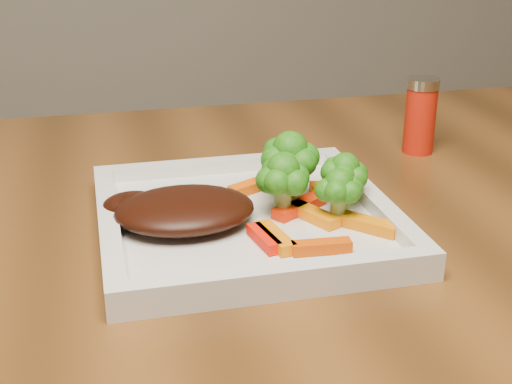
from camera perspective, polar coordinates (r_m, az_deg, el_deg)
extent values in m
cube|color=silver|center=(0.67, -0.83, -2.52)|extent=(0.27, 0.27, 0.01)
ellipsoid|color=black|center=(0.65, -5.73, -1.42)|extent=(0.13, 0.10, 0.03)
cube|color=#C94103|center=(0.60, 5.26, -4.38)|extent=(0.05, 0.02, 0.01)
cube|color=orange|center=(0.65, 8.75, -2.51)|extent=(0.05, 0.06, 0.01)
cube|color=#F81604|center=(0.62, 0.66, -3.74)|extent=(0.02, 0.05, 0.01)
cube|color=orange|center=(0.73, 6.48, 0.36)|extent=(0.06, 0.02, 0.01)
cube|color=#E25203|center=(0.73, -0.27, 0.50)|extent=(0.06, 0.04, 0.01)
cube|color=orange|center=(0.66, 4.61, -1.82)|extent=(0.04, 0.06, 0.01)
cube|color=red|center=(0.68, 3.45, -1.16)|extent=(0.06, 0.05, 0.01)
cylinder|color=#BA1B0A|center=(0.89, 13.02, 5.96)|extent=(0.04, 0.04, 0.09)
cube|color=orange|center=(0.62, 1.53, -3.68)|extent=(0.03, 0.06, 0.01)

